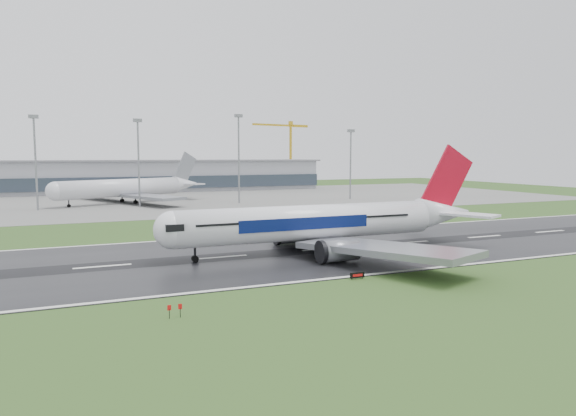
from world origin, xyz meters
name	(u,v)px	position (x,y,z in m)	size (l,w,h in m)	color
ground	(103,267)	(0.00, 0.00, 0.00)	(520.00, 520.00, 0.00)	#294A1B
runway	(103,267)	(0.00, 0.00, 0.05)	(400.00, 45.00, 0.10)	black
apron	(82,203)	(0.00, 125.00, 0.04)	(400.00, 130.00, 0.08)	slate
terminal	(79,177)	(0.00, 185.00, 7.50)	(240.00, 36.00, 15.00)	gray
main_airliner	(331,200)	(40.37, -2.44, 9.70)	(65.01, 61.91, 19.19)	white
parked_airliner	(127,178)	(15.68, 116.13, 9.45)	(63.93, 59.52, 18.74)	silver
tower_crane	(291,153)	(118.94, 200.00, 19.41)	(38.86, 2.12, 38.83)	gold
runway_sign	(357,276)	(33.77, -23.32, 0.52)	(2.30, 0.26, 1.04)	black
floodmast_2	(36,165)	(-14.20, 100.00, 14.95)	(0.64, 0.64, 29.89)	gray
floodmast_3	(139,165)	(18.26, 100.00, 14.76)	(0.64, 0.64, 29.52)	gray
floodmast_4	(239,161)	(54.82, 100.00, 16.09)	(0.64, 0.64, 32.18)	gray
floodmast_5	(351,166)	(102.99, 100.00, 13.75)	(0.64, 0.64, 27.50)	gray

